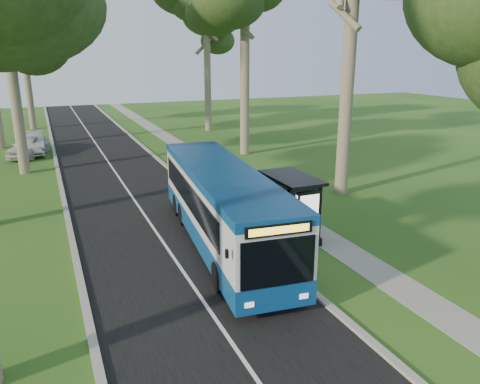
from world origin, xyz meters
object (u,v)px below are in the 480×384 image
object	(u,v)px
litter_bin	(308,235)
bus_shelter	(299,196)
bus	(222,207)
bus_stop_sign	(279,215)
car_silver	(32,143)
car_white	(28,146)

from	to	relation	value
litter_bin	bus_shelter	bearing A→B (deg)	85.56
bus	bus_stop_sign	size ratio (longest dim) A/B	4.42
bus_stop_sign	bus_shelter	size ratio (longest dim) A/B	0.90
bus_shelter	litter_bin	distance (m)	1.68
bus	car_silver	size ratio (longest dim) A/B	2.39
bus	bus_stop_sign	distance (m)	2.49
bus_stop_sign	bus	bearing A→B (deg)	108.26
bus	bus_shelter	xyz separation A→B (m)	(3.20, -0.58, 0.21)
litter_bin	car_white	size ratio (longest dim) A/B	0.22
bus	litter_bin	world-z (taller)	bus
car_silver	bus_stop_sign	bearing A→B (deg)	-71.05
bus	car_white	size ratio (longest dim) A/B	2.65
litter_bin	car_silver	bearing A→B (deg)	113.02
litter_bin	bus_stop_sign	bearing A→B (deg)	-167.11
bus_stop_sign	car_white	world-z (taller)	bus_stop_sign
bus_stop_sign	car_silver	xyz separation A→B (m)	(-8.84, 24.79, -0.87)
car_silver	car_white	bearing A→B (deg)	-103.94
bus_shelter	car_white	bearing A→B (deg)	115.23
litter_bin	car_white	xyz separation A→B (m)	(-10.62, 23.42, 0.28)
bus_stop_sign	litter_bin	xyz separation A→B (m)	(1.54, 0.35, -1.20)
car_white	bus	bearing A→B (deg)	-48.89
bus	bus_stop_sign	world-z (taller)	bus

